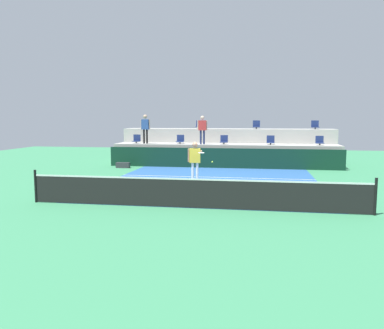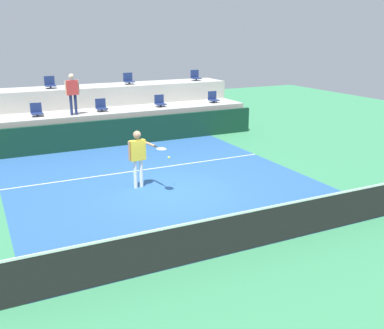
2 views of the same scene
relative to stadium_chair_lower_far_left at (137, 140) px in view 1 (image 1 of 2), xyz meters
The scene contains 21 objects.
ground_plane 9.11m from the stadium_chair_lower_far_left, 53.54° to the right, with size 40.00×40.00×0.00m, color #388456.
court_inner_paint 8.34m from the stadium_chair_lower_far_left, 49.39° to the right, with size 9.00×10.00×0.01m, color #285693.
court_service_line 7.35m from the stadium_chair_lower_far_left, 42.12° to the right, with size 9.00×0.06×0.00m, color white.
tennis_net 12.48m from the stadium_chair_lower_far_left, 64.55° to the right, with size 10.48×0.08×1.07m.
sponsor_backboard 5.56m from the stadium_chair_lower_far_left, 13.00° to the right, with size 13.00×0.16×1.10m, color #0F3323.
seating_tier_lower 5.41m from the stadium_chair_lower_far_left, ahead, with size 13.00×1.80×1.25m, color #ADAAA3.
seating_tier_upper 5.68m from the stadium_chair_lower_far_left, 19.24° to the left, with size 13.00×1.80×2.10m, color #ADAAA3.
stadium_chair_lower_far_left is the anchor object (origin of this frame).
stadium_chair_lower_left 2.70m from the stadium_chair_lower_far_left, ahead, with size 0.44×0.40×0.52m.
stadium_chair_lower_center 5.30m from the stadium_chair_lower_far_left, ahead, with size 0.44×0.40×0.52m.
stadium_chair_lower_right 7.97m from the stadium_chair_lower_far_left, ahead, with size 0.44×0.40×0.52m.
stadium_chair_lower_far_right 10.67m from the stadium_chair_lower_far_left, ahead, with size 0.44×0.40×0.52m.
stadium_chair_upper_far_left 1.99m from the stadium_chair_lower_far_left, 88.01° to the left, with size 0.44×0.40×0.52m.
stadium_chair_upper_left 4.10m from the stadium_chair_lower_far_left, 26.66° to the left, with size 0.44×0.40×0.52m.
stadium_chair_upper_right 7.42m from the stadium_chair_lower_far_left, 14.14° to the left, with size 0.44×0.40×0.52m.
stadium_chair_upper_far_right 10.83m from the stadium_chair_lower_far_left, ahead, with size 0.44×0.40×0.52m.
tennis_player 7.95m from the stadium_chair_lower_far_left, 54.31° to the right, with size 0.85×1.18×1.73m.
spectator_in_grey 1.13m from the stadium_chair_lower_far_left, 29.68° to the right, with size 0.60×0.26×1.71m.
spectator_leaning_on_rail 4.17m from the stadium_chair_lower_far_left, ahead, with size 0.58×0.24×1.64m.
tennis_ball 8.77m from the stadium_chair_lower_far_left, 51.80° to the right, with size 0.07×0.07×0.07m.
equipment_bag 2.51m from the stadium_chair_lower_far_left, 93.45° to the right, with size 0.76×0.28×0.30m, color #333338.
Camera 1 is at (1.91, -15.47, 2.70)m, focal length 36.46 mm.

